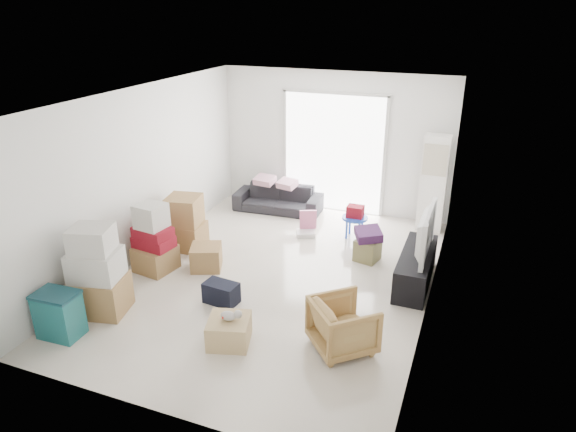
{
  "coord_description": "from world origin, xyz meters",
  "views": [
    {
      "loc": [
        2.65,
        -6.29,
        3.84
      ],
      "look_at": [
        0.14,
        0.2,
        0.94
      ],
      "focal_mm": 32.0,
      "sensor_mm": 36.0,
      "label": 1
    }
  ],
  "objects_px": {
    "sofa": "(278,195)",
    "kids_table": "(355,215)",
    "television": "(418,248)",
    "wood_crate": "(229,331)",
    "storage_bins": "(59,314)",
    "armchair": "(343,323)",
    "ottoman": "(367,250)",
    "ac_tower": "(433,184)",
    "tv_console": "(416,268)"
  },
  "relations": [
    {
      "from": "ac_tower",
      "to": "kids_table",
      "type": "height_order",
      "value": "ac_tower"
    },
    {
      "from": "ac_tower",
      "to": "tv_console",
      "type": "xyz_separation_m",
      "value": [
        0.05,
        -2.07,
        -0.63
      ]
    },
    {
      "from": "storage_bins",
      "to": "ottoman",
      "type": "relative_size",
      "value": 1.71
    },
    {
      "from": "sofa",
      "to": "wood_crate",
      "type": "xyz_separation_m",
      "value": [
        1.07,
        -4.21,
        -0.17
      ]
    },
    {
      "from": "television",
      "to": "kids_table",
      "type": "distance_m",
      "value": 1.76
    },
    {
      "from": "sofa",
      "to": "wood_crate",
      "type": "height_order",
      "value": "sofa"
    },
    {
      "from": "wood_crate",
      "to": "armchair",
      "type": "bearing_deg",
      "value": 16.58
    },
    {
      "from": "ottoman",
      "to": "wood_crate",
      "type": "relative_size",
      "value": 0.72
    },
    {
      "from": "kids_table",
      "to": "ac_tower",
      "type": "bearing_deg",
      "value": 35.11
    },
    {
      "from": "storage_bins",
      "to": "ac_tower",
      "type": "bearing_deg",
      "value": 52.28
    },
    {
      "from": "kids_table",
      "to": "wood_crate",
      "type": "bearing_deg",
      "value": -100.56
    },
    {
      "from": "storage_bins",
      "to": "sofa",
      "type": "bearing_deg",
      "value": 78.98
    },
    {
      "from": "tv_console",
      "to": "television",
      "type": "bearing_deg",
      "value": 0.0
    },
    {
      "from": "television",
      "to": "kids_table",
      "type": "relative_size",
      "value": 1.99
    },
    {
      "from": "ottoman",
      "to": "tv_console",
      "type": "bearing_deg",
      "value": -29.22
    },
    {
      "from": "ac_tower",
      "to": "tv_console",
      "type": "distance_m",
      "value": 2.17
    },
    {
      "from": "television",
      "to": "wood_crate",
      "type": "distance_m",
      "value": 2.99
    },
    {
      "from": "armchair",
      "to": "ottoman",
      "type": "bearing_deg",
      "value": -35.68
    },
    {
      "from": "tv_console",
      "to": "sofa",
      "type": "bearing_deg",
      "value": 147.02
    },
    {
      "from": "television",
      "to": "storage_bins",
      "type": "bearing_deg",
      "value": 126.98
    },
    {
      "from": "tv_console",
      "to": "kids_table",
      "type": "distance_m",
      "value": 1.76
    },
    {
      "from": "ottoman",
      "to": "wood_crate",
      "type": "xyz_separation_m",
      "value": [
        -1.07,
        -2.74,
        -0.01
      ]
    },
    {
      "from": "television",
      "to": "storage_bins",
      "type": "height_order",
      "value": "television"
    },
    {
      "from": "sofa",
      "to": "kids_table",
      "type": "distance_m",
      "value": 1.86
    },
    {
      "from": "wood_crate",
      "to": "kids_table",
      "type": "bearing_deg",
      "value": 79.44
    },
    {
      "from": "sofa",
      "to": "kids_table",
      "type": "height_order",
      "value": "sofa"
    },
    {
      "from": "television",
      "to": "wood_crate",
      "type": "relative_size",
      "value": 2.39
    },
    {
      "from": "ac_tower",
      "to": "kids_table",
      "type": "distance_m",
      "value": 1.52
    },
    {
      "from": "armchair",
      "to": "wood_crate",
      "type": "height_order",
      "value": "armchair"
    },
    {
      "from": "ac_tower",
      "to": "television",
      "type": "relative_size",
      "value": 1.5
    },
    {
      "from": "television",
      "to": "ottoman",
      "type": "height_order",
      "value": "television"
    },
    {
      "from": "sofa",
      "to": "ottoman",
      "type": "bearing_deg",
      "value": -38.12
    },
    {
      "from": "kids_table",
      "to": "storage_bins",
      "type": "bearing_deg",
      "value": -122.74
    },
    {
      "from": "storage_bins",
      "to": "wood_crate",
      "type": "distance_m",
      "value": 2.11
    },
    {
      "from": "tv_console",
      "to": "armchair",
      "type": "height_order",
      "value": "armchair"
    },
    {
      "from": "storage_bins",
      "to": "kids_table",
      "type": "distance_m",
      "value": 4.93
    },
    {
      "from": "sofa",
      "to": "wood_crate",
      "type": "distance_m",
      "value": 4.34
    },
    {
      "from": "ac_tower",
      "to": "storage_bins",
      "type": "xyz_separation_m",
      "value": [
        -3.85,
        -4.98,
        -0.57
      ]
    },
    {
      "from": "ac_tower",
      "to": "sofa",
      "type": "bearing_deg",
      "value": -177.05
    },
    {
      "from": "armchair",
      "to": "ottoman",
      "type": "xyz_separation_m",
      "value": [
        -0.24,
        2.35,
        -0.17
      ]
    },
    {
      "from": "ottoman",
      "to": "wood_crate",
      "type": "bearing_deg",
      "value": -111.28
    },
    {
      "from": "sofa",
      "to": "armchair",
      "type": "bearing_deg",
      "value": -61.8
    },
    {
      "from": "television",
      "to": "ottoman",
      "type": "distance_m",
      "value": 1.02
    },
    {
      "from": "armchair",
      "to": "ottoman",
      "type": "distance_m",
      "value": 2.37
    },
    {
      "from": "tv_console",
      "to": "storage_bins",
      "type": "distance_m",
      "value": 4.86
    },
    {
      "from": "tv_console",
      "to": "television",
      "type": "relative_size",
      "value": 1.25
    },
    {
      "from": "sofa",
      "to": "kids_table",
      "type": "xyz_separation_m",
      "value": [
        1.73,
        -0.68,
        0.08
      ]
    },
    {
      "from": "tv_console",
      "to": "ottoman",
      "type": "relative_size",
      "value": 4.15
    },
    {
      "from": "ac_tower",
      "to": "sofa",
      "type": "relative_size",
      "value": 1.02
    },
    {
      "from": "armchair",
      "to": "storage_bins",
      "type": "distance_m",
      "value": 3.47
    }
  ]
}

